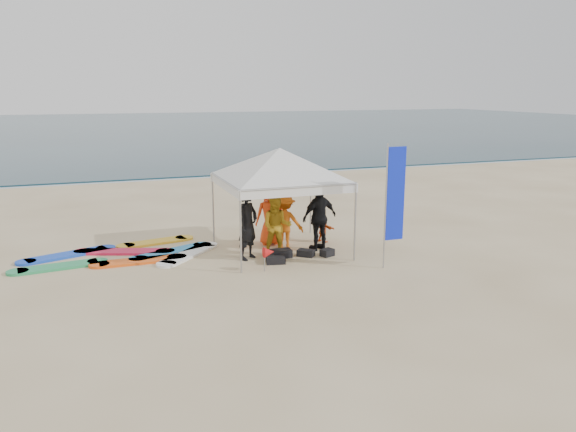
# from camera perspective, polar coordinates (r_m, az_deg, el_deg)

# --- Properties ---
(ground) EXTENTS (120.00, 120.00, 0.00)m
(ground) POSITION_cam_1_polar(r_m,az_deg,el_deg) (12.97, 1.31, -7.78)
(ground) COLOR beige
(ground) RESTS_ON ground
(ocean) EXTENTS (160.00, 84.00, 0.08)m
(ocean) POSITION_cam_1_polar(r_m,az_deg,el_deg) (71.60, -16.50, 8.61)
(ocean) COLOR #0C2633
(ocean) RESTS_ON ground
(shoreline_foam) EXTENTS (160.00, 1.20, 0.01)m
(shoreline_foam) POSITION_cam_1_polar(r_m,az_deg,el_deg) (30.19, -11.29, 3.83)
(shoreline_foam) COLOR silver
(shoreline_foam) RESTS_ON ground
(person_black_a) EXTENTS (0.84, 0.80, 1.93)m
(person_black_a) POSITION_cam_1_polar(r_m,az_deg,el_deg) (15.25, -4.11, -0.87)
(person_black_a) COLOR black
(person_black_a) RESTS_ON ground
(person_yellow) EXTENTS (1.01, 0.90, 1.72)m
(person_yellow) POSITION_cam_1_polar(r_m,az_deg,el_deg) (15.44, -1.14, -1.07)
(person_yellow) COLOR #BE8F1A
(person_yellow) RESTS_ON ground
(person_orange_a) EXTENTS (1.22, 1.02, 1.64)m
(person_orange_a) POSITION_cam_1_polar(r_m,az_deg,el_deg) (16.14, -0.32, -0.61)
(person_orange_a) COLOR #D85F13
(person_orange_a) RESTS_ON ground
(person_black_b) EXTENTS (1.21, 0.72, 1.93)m
(person_black_b) POSITION_cam_1_polar(r_m,az_deg,el_deg) (16.11, 3.21, -0.12)
(person_black_b) COLOR black
(person_black_b) RESTS_ON ground
(person_orange_b) EXTENTS (0.92, 0.64, 1.80)m
(person_orange_b) POSITION_cam_1_polar(r_m,az_deg,el_deg) (16.69, -1.80, 0.10)
(person_orange_b) COLOR #F44515
(person_orange_b) RESTS_ON ground
(person_seated) EXTENTS (0.54, 0.82, 0.85)m
(person_seated) POSITION_cam_1_polar(r_m,az_deg,el_deg) (17.09, 3.55, -1.24)
(person_seated) COLOR #CB4312
(person_seated) RESTS_ON ground
(canopy_tent) EXTENTS (4.49, 4.49, 3.38)m
(canopy_tent) POSITION_cam_1_polar(r_m,az_deg,el_deg) (15.67, -0.84, 6.89)
(canopy_tent) COLOR #A5A5A8
(canopy_tent) RESTS_ON ground
(feather_flag) EXTENTS (0.55, 0.04, 3.24)m
(feather_flag) POSITION_cam_1_polar(r_m,az_deg,el_deg) (14.55, 10.75, 2.05)
(feather_flag) COLOR #A5A5A8
(feather_flag) RESTS_ON ground
(marker_pennant) EXTENTS (0.28, 0.28, 0.64)m
(marker_pennant) POSITION_cam_1_polar(r_m,az_deg,el_deg) (14.32, -1.95, -3.70)
(marker_pennant) COLOR #A5A5A8
(marker_pennant) RESTS_ON ground
(gear_pile) EXTENTS (2.06, 0.87, 0.22)m
(gear_pile) POSITION_cam_1_polar(r_m,az_deg,el_deg) (15.48, 0.42, -3.97)
(gear_pile) COLOR black
(gear_pile) RESTS_ON ground
(surfboard_spread) EXTENTS (5.30, 2.99, 0.07)m
(surfboard_spread) POSITION_cam_1_polar(r_m,az_deg,el_deg) (16.35, -15.77, -3.77)
(surfboard_spread) COLOR #2890D9
(surfboard_spread) RESTS_ON ground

